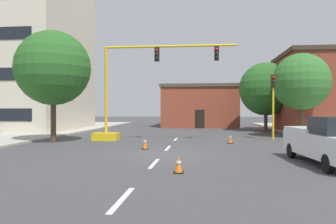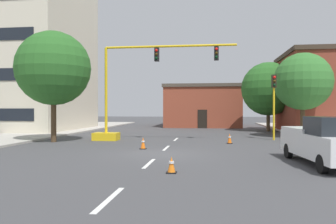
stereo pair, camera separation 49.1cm
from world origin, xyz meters
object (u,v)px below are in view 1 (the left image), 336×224
Objects in this scene: traffic_cone_roadside_a at (145,143)px; tree_left_near at (53,68)px; tree_right_far at (266,89)px; traffic_signal_gantry at (125,109)px; traffic_cone_roadside_c at (179,165)px; traffic_light_pole_right at (273,92)px; traffic_cone_roadside_b at (230,138)px; tree_right_mid at (301,82)px; pickup_truck_white at (330,141)px.

tree_left_near is at bearing 155.66° from traffic_cone_roadside_a.
tree_right_far is 21.25m from tree_left_near.
traffic_signal_gantry reaches higher than traffic_cone_roadside_c.
tree_left_near is (-16.65, -13.19, 0.74)m from tree_right_far.
tree_right_far is at bearing 38.39° from tree_left_near.
tree_right_far is at bearing 43.47° from traffic_signal_gantry.
traffic_cone_roadside_a is at bearing -24.34° from tree_left_near.
traffic_cone_roadside_b is at bearing -139.05° from traffic_light_pole_right.
tree_right_far reaches higher than traffic_cone_roadside_a.
tree_right_mid reaches higher than traffic_cone_roadside_a.
traffic_signal_gantry is 15.07× the size of traffic_cone_roadside_b.
traffic_light_pole_right is 9.88m from tree_right_far.
traffic_cone_roadside_a is at bearing -144.44° from traffic_cone_roadside_b.
tree_right_far reaches higher than traffic_signal_gantry.
tree_right_far is at bearing 69.91° from traffic_cone_roadside_b.
traffic_light_pole_right reaches higher than traffic_cone_roadside_c.
tree_left_near reaches higher than pickup_truck_white.
traffic_cone_roadside_b is (-3.38, -2.93, -3.19)m from traffic_light_pole_right.
tree_right_far reaches higher than traffic_cone_roadside_c.
tree_right_far reaches higher than pickup_truck_white.
traffic_cone_roadside_b is at bearing -110.09° from tree_right_far.
traffic_cone_roadside_b is at bearing 2.35° from tree_left_near.
traffic_cone_roadside_b is (12.00, 0.49, -4.74)m from tree_left_near.
pickup_truck_white is 8.16× the size of traffic_cone_roadside_a.
tree_right_mid is 11.35× the size of traffic_cone_roadside_c.
traffic_signal_gantry is at bearing -171.14° from traffic_light_pole_right.
tree_right_far is 7.50m from tree_right_mid.
tree_right_far is at bearing 100.81° from tree_right_mid.
traffic_signal_gantry is at bearing 139.52° from pickup_truck_white.
tree_left_near is at bearing 133.35° from traffic_cone_roadside_c.
traffic_cone_roadside_b is at bearing -138.60° from tree_right_mid.
tree_right_far is 19.41m from traffic_cone_roadside_a.
tree_left_near is at bearing -162.11° from tree_right_mid.
traffic_signal_gantry reaches higher than traffic_light_pole_right.
tree_right_mid is 0.88× the size of tree_left_near.
pickup_truck_white is at bearing -27.28° from traffic_cone_roadside_a.
tree_right_mid is 9.93× the size of traffic_cone_roadside_a.
tree_right_far is 0.93× the size of tree_left_near.
tree_right_mid is (1.41, -7.36, 0.13)m from tree_right_far.
tree_left_near is at bearing -167.45° from traffic_light_pole_right.
traffic_cone_roadside_a reaches higher than traffic_cone_roadside_c.
traffic_light_pole_right is at bearing 65.66° from traffic_cone_roadside_c.
traffic_cone_roadside_c is (-6.05, -2.40, -0.68)m from pickup_truck_white.
traffic_cone_roadside_c is at bearing -104.32° from traffic_cone_roadside_b.
traffic_cone_roadside_a is at bearing 152.72° from pickup_truck_white.
traffic_signal_gantry is 16.77m from tree_right_far.
traffic_signal_gantry reaches higher than tree_right_mid.
traffic_cone_roadside_b is at bearing 75.68° from traffic_cone_roadside_c.
traffic_cone_roadside_b is 1.15× the size of traffic_cone_roadside_c.
traffic_cone_roadside_c is (-8.70, -15.73, -4.17)m from tree_right_mid.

